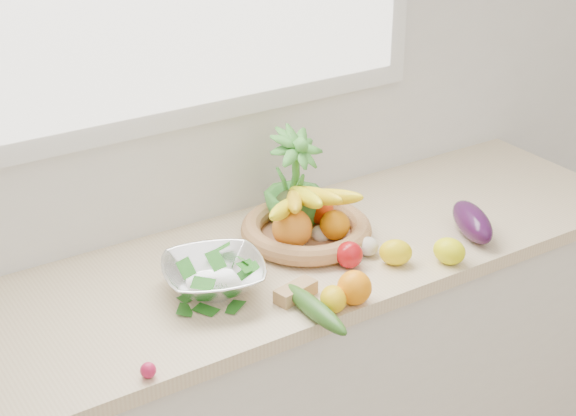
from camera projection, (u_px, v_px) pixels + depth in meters
back_wall at (206, 65)px, 2.31m from camera, size 4.50×0.02×2.70m
counter_cabinet at (269, 406)px, 2.49m from camera, size 2.20×0.58×0.86m
countertop at (268, 268)px, 2.29m from camera, size 2.24×0.62×0.04m
orange_loose at (354, 288)px, 2.09m from camera, size 0.09×0.09×0.08m
lemon_a at (449, 251)px, 2.26m from camera, size 0.09×0.10×0.07m
lemon_b at (333, 299)px, 2.06m from camera, size 0.09×0.10×0.06m
lemon_c at (396, 252)px, 2.26m from camera, size 0.11×0.11×0.07m
apple at (349, 255)px, 2.25m from camera, size 0.08×0.08×0.07m
ginger at (296, 292)px, 2.12m from camera, size 0.12×0.07×0.04m
garlic_a at (296, 244)px, 2.33m from camera, size 0.06×0.06×0.04m
garlic_b at (321, 234)px, 2.37m from camera, size 0.06×0.06×0.05m
garlic_c at (368, 246)px, 2.31m from camera, size 0.08×0.08×0.05m
eggplant at (472, 222)px, 2.39m from camera, size 0.15×0.23×0.08m
cucumber at (314, 309)px, 2.04m from camera, size 0.05×0.25×0.05m
radish at (148, 370)px, 1.84m from camera, size 0.05×0.05×0.03m
potted_herb at (294, 183)px, 2.42m from camera, size 0.21×0.21×0.30m
fruit_basket at (305, 223)px, 2.37m from camera, size 0.43×0.43×0.19m
colander_with_spinach at (214, 270)px, 2.12m from camera, size 0.31×0.31×0.13m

